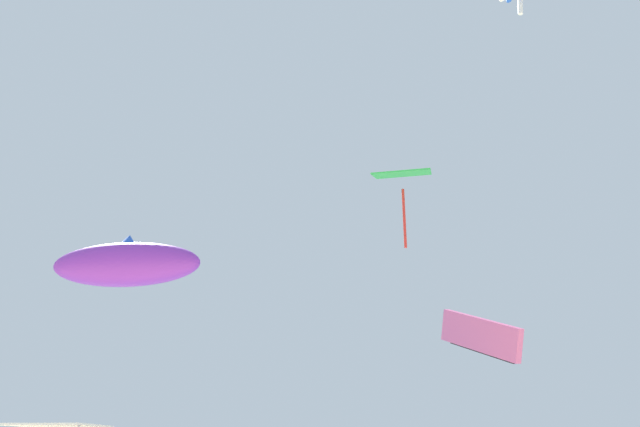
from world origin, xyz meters
name	(u,v)px	position (x,y,z in m)	size (l,w,h in m)	color
kite_inflatable_purple	(126,264)	(-10.83, 16.60, 11.49)	(8.72, 3.41, 3.31)	purple
kite_diamond_green	(402,178)	(4.15, 8.87, 13.00)	(2.86, 2.76, 3.85)	green
kite_parafoil_pink	(480,335)	(9.42, 21.95, 8.21)	(3.97, 5.87, 4.07)	pink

